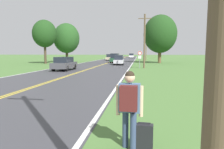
# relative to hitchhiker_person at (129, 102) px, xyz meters

# --- Properties ---
(hitchhiker_person) EXTENTS (0.62, 0.46, 1.83)m
(hitchhiker_person) POSITION_rel_hitchhiker_person_xyz_m (0.00, 0.00, 0.00)
(hitchhiker_person) COLOR #38476B
(hitchhiker_person) RESTS_ON ground
(suitcase) EXTENTS (0.41, 0.22, 0.67)m
(suitcase) POSITION_rel_hitchhiker_person_xyz_m (0.35, 0.01, -0.81)
(suitcase) COLOR black
(suitcase) RESTS_ON ground
(traffic_sign) EXTENTS (0.60, 0.10, 2.45)m
(traffic_sign) POSITION_rel_hitchhiker_person_xyz_m (0.22, 23.97, 0.72)
(traffic_sign) COLOR gray
(traffic_sign) RESTS_ON ground
(utility_pole_midground) EXTENTS (1.80, 0.24, 7.55)m
(utility_pole_midground) POSITION_rel_hitchhiker_person_xyz_m (0.85, 24.38, 2.81)
(utility_pole_midground) COLOR brown
(utility_pole_midground) RESTS_ON ground
(utility_pole_far) EXTENTS (1.80, 0.24, 7.36)m
(utility_pole_far) POSITION_rel_hitchhiker_person_xyz_m (1.94, 51.76, 2.71)
(utility_pole_far) COLOR brown
(utility_pole_far) RESTS_ON ground
(tree_left_verge) EXTENTS (5.83, 5.83, 8.81)m
(tree_left_verge) POSITION_rel_hitchhiker_person_xyz_m (-16.30, 39.55, 4.32)
(tree_left_verge) COLOR #473828
(tree_left_verge) RESTS_ON ground
(tree_behind_sign) EXTENTS (6.94, 6.94, 10.12)m
(tree_behind_sign) POSITION_rel_hitchhiker_person_xyz_m (4.43, 39.35, 4.99)
(tree_behind_sign) COLOR brown
(tree_behind_sign) RESTS_ON ground
(tree_mid_treeline) EXTENTS (4.73, 4.73, 8.70)m
(tree_mid_treeline) POSITION_rel_hitchhiker_person_xyz_m (-18.69, 33.77, 4.83)
(tree_mid_treeline) COLOR #473828
(tree_mid_treeline) RESTS_ON ground
(car_dark_grey_sedan_nearest) EXTENTS (1.92, 4.50, 1.69)m
(car_dark_grey_sedan_nearest) POSITION_rel_hitchhiker_person_xyz_m (-9.15, 19.54, -0.26)
(car_dark_grey_sedan_nearest) COLOR black
(car_dark_grey_sedan_nearest) RESTS_ON ground
(car_silver_suv_approaching) EXTENTS (1.93, 4.49, 1.77)m
(car_silver_suv_approaching) POSITION_rel_hitchhiker_person_xyz_m (-3.55, 32.05, -0.19)
(car_silver_suv_approaching) COLOR black
(car_silver_suv_approaching) RESTS_ON ground
(car_dark_green_van_mid_near) EXTENTS (1.89, 4.12, 2.04)m
(car_dark_green_van_mid_near) POSITION_rel_hitchhiker_person_xyz_m (-5.18, 39.25, -0.07)
(car_dark_green_van_mid_near) COLOR black
(car_dark_green_van_mid_near) RESTS_ON ground
(car_champagne_suv_mid_far) EXTENTS (2.00, 4.92, 1.79)m
(car_champagne_suv_mid_far) POSITION_rel_hitchhiker_person_xyz_m (-8.00, 51.43, -0.18)
(car_champagne_suv_mid_far) COLOR black
(car_champagne_suv_mid_far) RESTS_ON ground
(car_white_van_receding) EXTENTS (1.96, 4.12, 1.84)m
(car_white_van_receding) POSITION_rel_hitchhiker_person_xyz_m (-3.14, 77.52, -0.15)
(car_white_van_receding) COLOR black
(car_white_van_receding) RESTS_ON ground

